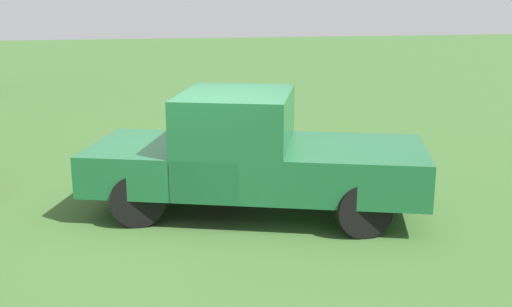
# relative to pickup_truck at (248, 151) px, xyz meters

# --- Properties ---
(ground_plane) EXTENTS (80.00, 80.00, 0.00)m
(ground_plane) POSITION_rel_pickup_truck_xyz_m (0.50, 0.22, -0.93)
(ground_plane) COLOR #3D662D
(pickup_truck) EXTENTS (5.26, 3.39, 1.81)m
(pickup_truck) POSITION_rel_pickup_truck_xyz_m (0.00, 0.00, 0.00)
(pickup_truck) COLOR black
(pickup_truck) RESTS_ON ground_plane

